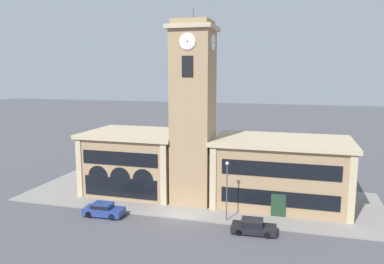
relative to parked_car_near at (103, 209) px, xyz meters
The scene contains 8 objects.
ground_plane 8.03m from the parked_car_near, ahead, with size 300.00×300.00×0.00m, color #4C4C51.
sidewalk_kerb 11.57m from the parked_car_near, 46.92° to the left, with size 42.23×14.27×0.15m.
clock_tower 14.14m from the parked_car_near, 40.64° to the left, with size 5.06×5.06×21.75m.
town_hall_left_wing 9.57m from the parked_car_near, 91.80° to the left, with size 12.10×9.67×7.63m.
town_hall_right_wing 20.11m from the parked_car_near, 27.12° to the left, with size 15.34×9.67×7.56m.
parked_car_near is the anchor object (origin of this frame).
parked_car_mid 15.63m from the parked_car_near, ahead, with size 4.21×2.00×1.34m.
street_lamp 13.32m from the parked_car_near, ahead, with size 0.36×0.36×6.09m.
Camera 1 is at (11.26, -34.83, 14.89)m, focal length 35.00 mm.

